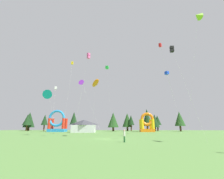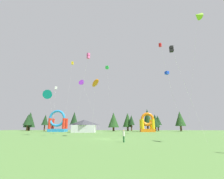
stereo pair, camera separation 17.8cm
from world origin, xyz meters
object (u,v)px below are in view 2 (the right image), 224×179
at_px(inflatable_blue_arch, 147,125).
at_px(inflatable_red_slide, 58,124).
at_px(kite_teal_delta, 48,94).
at_px(kite_purple_delta, 82,84).
at_px(kite_green_box, 107,68).
at_px(kite_blue_box, 167,73).
at_px(kite_black_box, 172,49).
at_px(festival_tent, 84,126).
at_px(kite_lime_delta, 198,16).
at_px(person_midfield, 124,135).
at_px(kite_white_box, 56,88).
at_px(kite_yellow_box, 72,63).
at_px(kite_orange_parafoil, 95,83).
at_px(kite_red_box, 160,46).
at_px(kite_pink_box, 88,56).

xyz_separation_m(inflatable_blue_arch, inflatable_red_slide, (-33.87, -1.29, 0.38)).
relative_size(kite_teal_delta, inflatable_red_slide, 1.35).
height_order(kite_purple_delta, inflatable_blue_arch, kite_purple_delta).
bearing_deg(inflatable_red_slide, kite_green_box, -33.33).
relative_size(kite_blue_box, kite_black_box, 1.20).
distance_m(inflatable_blue_arch, festival_tent, 23.38).
relative_size(kite_lime_delta, kite_teal_delta, 2.29).
xyz_separation_m(kite_purple_delta, person_midfield, (11.03, -19.73, -12.70)).
height_order(person_midfield, inflatable_red_slide, inflatable_red_slide).
height_order(inflatable_blue_arch, festival_tent, inflatable_blue_arch).
bearing_deg(inflatable_blue_arch, kite_green_box, -133.94).
bearing_deg(kite_white_box, kite_yellow_box, 79.50).
relative_size(kite_blue_box, kite_orange_parafoil, 1.42).
relative_size(kite_purple_delta, inflatable_red_slide, 1.80).
height_order(kite_lime_delta, kite_white_box, kite_lime_delta).
distance_m(kite_blue_box, kite_teal_delta, 31.39).
bearing_deg(kite_yellow_box, person_midfield, -60.63).
bearing_deg(kite_white_box, inflatable_red_slide, 106.88).
relative_size(kite_white_box, inflatable_red_slide, 1.74).
distance_m(kite_red_box, inflatable_blue_arch, 29.19).
bearing_deg(kite_orange_parafoil, kite_blue_box, 29.06).
distance_m(kite_white_box, person_midfield, 34.52).
xyz_separation_m(kite_teal_delta, festival_tent, (4.98, 17.07, -7.52)).
distance_m(kite_green_box, inflatable_blue_arch, 26.51).
distance_m(kite_black_box, inflatable_blue_arch, 39.50).
bearing_deg(inflatable_blue_arch, kite_orange_parafoil, -117.36).
bearing_deg(kite_pink_box, kite_white_box, 129.36).
bearing_deg(kite_lime_delta, kite_black_box, -141.74).
bearing_deg(kite_orange_parafoil, kite_red_box, 29.63).
height_order(kite_blue_box, kite_yellow_box, kite_yellow_box).
xyz_separation_m(person_midfield, inflatable_red_slide, (-24.47, 37.33, 2.06)).
bearing_deg(person_midfield, inflatable_blue_arch, 124.00).
xyz_separation_m(kite_white_box, inflatable_red_slide, (-3.87, 12.74, -10.67)).
bearing_deg(kite_blue_box, kite_lime_delta, -74.95).
height_order(kite_lime_delta, inflatable_red_slide, kite_lime_delta).
distance_m(kite_pink_box, inflatable_red_slide, 36.69).
relative_size(kite_lime_delta, festival_tent, 3.25).
bearing_deg(kite_teal_delta, kite_pink_box, -31.46).
relative_size(kite_lime_delta, kite_pink_box, 1.49).
bearing_deg(kite_blue_box, kite_purple_delta, 179.78).
distance_m(kite_black_box, kite_teal_delta, 29.18).
xyz_separation_m(kite_purple_delta, inflatable_red_slide, (-13.44, 17.60, -10.64)).
height_order(kite_orange_parafoil, kite_black_box, kite_black_box).
relative_size(kite_pink_box, person_midfield, 10.45).
bearing_deg(kite_pink_box, kite_red_box, 32.02).
height_order(kite_red_box, inflatable_red_slide, kite_red_box).
bearing_deg(festival_tent, kite_red_box, -27.68).
bearing_deg(kite_orange_parafoil, kite_purple_delta, 118.39).
height_order(kite_purple_delta, inflatable_red_slide, kite_purple_delta).
bearing_deg(kite_white_box, kite_red_box, -9.81).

